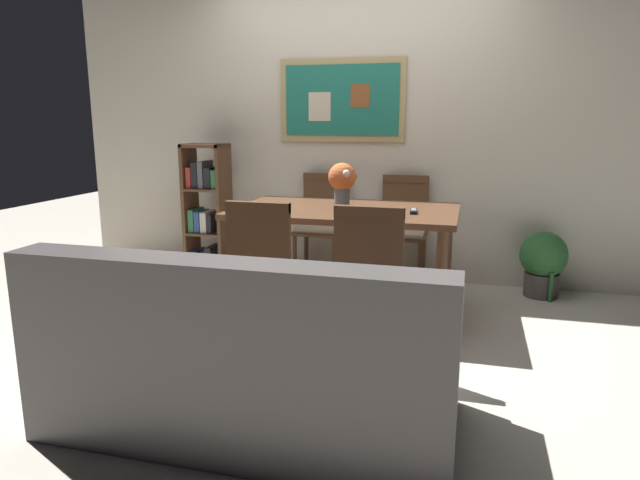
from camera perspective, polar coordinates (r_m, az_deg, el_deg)
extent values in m
plane|color=beige|center=(3.76, -0.66, -9.20)|extent=(12.00, 12.00, 0.00)
cube|color=beige|center=(4.92, 3.99, 11.33)|extent=(5.20, 0.10, 2.60)
cube|color=tan|center=(4.88, 2.21, 13.91)|extent=(1.07, 0.02, 0.68)
cube|color=#1E7260|center=(4.87, 2.17, 13.92)|extent=(0.97, 0.01, 0.58)
cube|color=beige|center=(4.91, -0.04, 13.32)|extent=(0.19, 0.00, 0.24)
cube|color=brown|center=(4.83, 4.07, 14.31)|extent=(0.16, 0.00, 0.19)
cube|color=brown|center=(3.96, 2.62, 2.94)|extent=(1.54, 0.95, 0.04)
cylinder|color=brown|center=(3.88, -8.75, -3.08)|extent=(0.07, 0.07, 0.71)
cylinder|color=brown|center=(3.57, 12.09, -4.56)|extent=(0.07, 0.07, 0.71)
cylinder|color=brown|center=(4.59, -4.80, -0.60)|extent=(0.07, 0.07, 0.71)
cylinder|color=brown|center=(4.33, 12.68, -1.64)|extent=(0.07, 0.07, 0.71)
cube|color=brown|center=(4.77, -0.02, 0.89)|extent=(0.40, 0.40, 0.03)
cube|color=#C6B299|center=(4.76, -0.02, 1.22)|extent=(0.36, 0.36, 0.03)
cylinder|color=brown|center=(4.94, 2.40, -1.40)|extent=(0.04, 0.04, 0.42)
cylinder|color=brown|center=(5.02, -1.39, -1.16)|extent=(0.04, 0.04, 0.42)
cylinder|color=brown|center=(4.62, 1.47, -2.35)|extent=(0.04, 0.04, 0.42)
cylinder|color=brown|center=(4.70, -2.57, -2.08)|extent=(0.04, 0.04, 0.42)
cube|color=brown|center=(4.90, 0.52, 4.07)|extent=(0.38, 0.04, 0.46)
cube|color=brown|center=(4.87, 0.53, 6.40)|extent=(0.38, 0.05, 0.06)
cube|color=brown|center=(4.65, 8.23, 0.47)|extent=(0.40, 0.40, 0.03)
cube|color=#C6B299|center=(4.64, 8.24, 0.80)|extent=(0.36, 0.36, 0.03)
cylinder|color=brown|center=(4.85, 10.40, -1.85)|extent=(0.04, 0.04, 0.42)
cylinder|color=brown|center=(4.88, 6.42, -1.62)|extent=(0.04, 0.04, 0.42)
cylinder|color=brown|center=(4.52, 10.03, -2.86)|extent=(0.04, 0.04, 0.42)
cylinder|color=brown|center=(4.56, 5.76, -2.60)|extent=(0.04, 0.04, 0.42)
cube|color=brown|center=(4.78, 8.59, 3.74)|extent=(0.38, 0.04, 0.46)
cube|color=brown|center=(4.76, 8.66, 6.12)|extent=(0.38, 0.05, 0.06)
cube|color=brown|center=(3.30, 5.40, -4.27)|extent=(0.40, 0.40, 0.03)
cube|color=#C6B299|center=(3.29, 5.41, -3.81)|extent=(0.36, 0.36, 0.03)
cylinder|color=brown|center=(3.25, 1.81, -8.70)|extent=(0.04, 0.04, 0.42)
cylinder|color=brown|center=(3.19, 7.84, -9.19)|extent=(0.04, 0.04, 0.42)
cylinder|color=brown|center=(3.56, 3.08, -6.81)|extent=(0.04, 0.04, 0.42)
cylinder|color=brown|center=(3.51, 8.56, -7.21)|extent=(0.04, 0.04, 0.42)
cube|color=brown|center=(3.07, 4.92, -0.84)|extent=(0.38, 0.04, 0.46)
cube|color=brown|center=(3.03, 4.99, 2.84)|extent=(0.38, 0.05, 0.06)
cube|color=brown|center=(3.46, -5.07, -3.50)|extent=(0.40, 0.40, 0.03)
cube|color=#C6B299|center=(3.45, -5.07, -3.06)|extent=(0.36, 0.36, 0.03)
cylinder|color=brown|center=(3.44, -8.66, -7.63)|extent=(0.04, 0.04, 0.42)
cylinder|color=brown|center=(3.32, -3.22, -8.23)|extent=(0.04, 0.04, 0.42)
cylinder|color=brown|center=(3.73, -6.57, -5.96)|extent=(0.04, 0.04, 0.42)
cylinder|color=brown|center=(3.63, -1.53, -6.43)|extent=(0.04, 0.04, 0.42)
cube|color=brown|center=(3.24, -6.24, -0.19)|extent=(0.38, 0.04, 0.46)
cube|color=brown|center=(3.20, -6.32, 3.31)|extent=(0.38, 0.05, 0.06)
cube|color=#514C4C|center=(2.67, -6.59, -13.90)|extent=(1.80, 0.84, 0.40)
cube|color=#514C4C|center=(2.23, -9.89, -7.59)|extent=(1.80, 0.20, 0.44)
cube|color=#514C4C|center=(2.93, -21.70, -5.74)|extent=(0.18, 0.80, 0.22)
cube|color=#514C4C|center=(2.38, 11.91, -9.22)|extent=(0.18, 0.80, 0.22)
cube|color=#B78C33|center=(2.58, -17.70, -6.69)|extent=(0.32, 0.16, 0.33)
cube|color=#B78C33|center=(2.37, -8.41, -7.87)|extent=(0.32, 0.16, 0.33)
cube|color=#334C72|center=(2.24, 2.35, -8.98)|extent=(0.32, 0.16, 0.33)
cube|color=brown|center=(5.11, -12.95, 2.96)|extent=(0.03, 0.28, 1.16)
cube|color=brown|center=(4.96, -9.58, 2.83)|extent=(0.03, 0.28, 1.16)
cube|color=brown|center=(5.15, -11.03, -3.31)|extent=(0.36, 0.28, 0.03)
cube|color=brown|center=(4.98, -11.56, 9.32)|extent=(0.36, 0.28, 0.03)
cube|color=brown|center=(5.07, -11.20, 0.74)|extent=(0.30, 0.28, 0.02)
cube|color=brown|center=(5.01, -11.38, 5.08)|extent=(0.30, 0.28, 0.02)
cube|color=#2D4C8C|center=(5.17, -12.25, -1.99)|extent=(0.04, 0.22, 0.20)
cube|color=black|center=(5.16, -11.75, -2.17)|extent=(0.04, 0.22, 0.17)
cube|color=#B2332D|center=(5.13, -11.28, -2.11)|extent=(0.04, 0.22, 0.19)
cube|color=black|center=(5.10, -10.74, -1.89)|extent=(0.06, 0.22, 0.24)
cube|color=#337247|center=(5.10, -12.38, 2.01)|extent=(0.05, 0.22, 0.20)
cube|color=#2D4C8C|center=(5.07, -11.81, 1.90)|extent=(0.05, 0.22, 0.18)
cube|color=beige|center=(5.05, -11.19, 1.86)|extent=(0.06, 0.22, 0.18)
cube|color=black|center=(5.02, -10.64, 1.77)|extent=(0.04, 0.22, 0.17)
cube|color=#B2332D|center=(5.05, -12.61, 6.21)|extent=(0.04, 0.22, 0.18)
cube|color=black|center=(5.02, -12.05, 6.46)|extent=(0.06, 0.22, 0.22)
cube|color=#595960|center=(5.00, -11.48, 6.51)|extent=(0.05, 0.22, 0.23)
cube|color=black|center=(4.97, -10.83, 6.20)|extent=(0.06, 0.22, 0.18)
cube|color=#337247|center=(4.95, -10.19, 6.10)|extent=(0.05, 0.22, 0.16)
cylinder|color=#4C4742|center=(4.78, 21.42, -4.19)|extent=(0.26, 0.26, 0.19)
cylinder|color=#332319|center=(4.75, 21.50, -3.21)|extent=(0.23, 0.23, 0.02)
sphere|color=#2D6B33|center=(4.72, 21.64, -1.40)|extent=(0.36, 0.36, 0.36)
cylinder|color=#2D6B33|center=(4.65, 22.26, -4.82)|extent=(0.03, 0.03, 0.29)
cylinder|color=#2D6B33|center=(4.88, 22.75, -4.14)|extent=(0.03, 0.03, 0.30)
cylinder|color=slate|center=(4.01, 2.23, 4.39)|extent=(0.11, 0.11, 0.15)
sphere|color=#D86633|center=(3.99, 2.24, 6.40)|extent=(0.20, 0.20, 0.20)
sphere|color=silver|center=(4.07, 1.91, 6.55)|extent=(0.05, 0.05, 0.05)
sphere|color=silver|center=(3.92, 2.64, 6.68)|extent=(0.06, 0.06, 0.06)
sphere|color=#D86633|center=(4.00, 3.37, 6.44)|extent=(0.06, 0.06, 0.06)
cube|color=black|center=(3.81, 9.43, 2.87)|extent=(0.06, 0.16, 0.02)
cube|color=gray|center=(3.81, 9.43, 3.05)|extent=(0.04, 0.10, 0.00)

